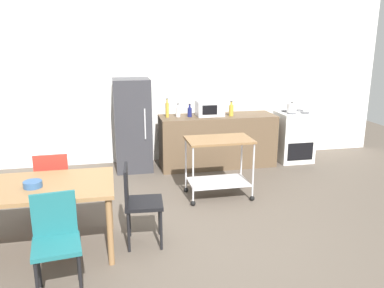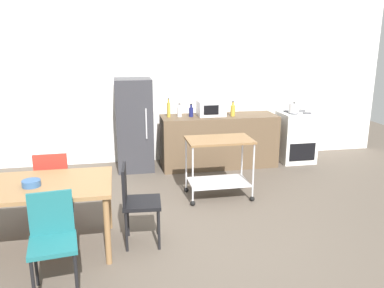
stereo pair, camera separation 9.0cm
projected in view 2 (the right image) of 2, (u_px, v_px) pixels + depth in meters
The scene contains 17 objects.
ground_plane at pixel (199, 241), 4.38m from camera, with size 12.00×12.00×0.00m, color brown.
back_wall at pixel (162, 81), 7.04m from camera, with size 8.40×0.12×2.90m, color white.
kitchen_counter at pixel (219, 141), 6.90m from camera, with size 2.00×0.64×0.90m, color brown.
dining_table at pixel (37, 191), 4.03m from camera, with size 1.50×0.90×0.75m.
chair_black at pixel (136, 199), 4.23m from camera, with size 0.43×0.43×0.89m.
chair_teal at pixel (53, 236), 3.43m from camera, with size 0.45×0.45×0.89m.
chair_red at pixel (53, 181), 4.75m from camera, with size 0.41×0.41×0.89m.
stove_oven at pixel (296, 137), 7.18m from camera, with size 0.60×0.61×0.92m.
refrigerator at pixel (134, 125), 6.64m from camera, with size 0.60×0.63×1.55m.
kitchen_cart at pixel (219, 158), 5.49m from camera, with size 0.91×0.57×0.85m.
bottle_sparkling_water at pixel (169, 109), 6.62m from camera, with size 0.06×0.06×0.32m.
bottle_wine at pixel (180, 111), 6.66m from camera, with size 0.08×0.08×0.23m.
bottle_sesame_oil at pixel (191, 112), 6.66m from camera, with size 0.08×0.08×0.22m.
microwave at pixel (211, 108), 6.74m from camera, with size 0.46×0.35×0.26m.
bottle_soy_sauce at pixel (233, 110), 6.71m from camera, with size 0.08×0.08×0.25m.
fruit_bowl at pixel (31, 183), 3.94m from camera, with size 0.18×0.18×0.06m, color #33598C.
kettle at pixel (294, 108), 6.92m from camera, with size 0.24×0.17×0.19m.
Camera 2 is at (-0.82, -3.87, 2.18)m, focal length 36.90 mm.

